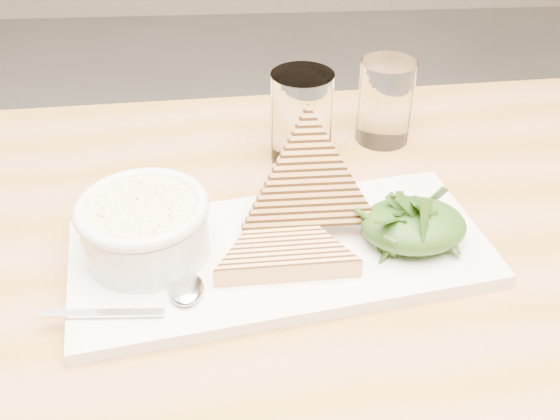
{
  "coord_description": "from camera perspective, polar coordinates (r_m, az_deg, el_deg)",
  "views": [
    {
      "loc": [
        0.09,
        -0.42,
        1.19
      ],
      "look_at": [
        0.12,
        0.1,
        0.8
      ],
      "focal_mm": 40.0,
      "sensor_mm": 36.0,
      "label": 1
    }
  ],
  "objects": [
    {
      "name": "sandwich_flat",
      "position": [
        0.64,
        0.35,
        -3.38
      ],
      "size": [
        0.18,
        0.18,
        0.02
      ],
      "primitive_type": null,
      "rotation": [
        0.0,
        0.0,
        0.04
      ],
      "color": "tan",
      "rests_on": "platter"
    },
    {
      "name": "salad_base",
      "position": [
        0.67,
        12.09,
        -1.36
      ],
      "size": [
        0.11,
        0.09,
        0.04
      ],
      "primitive_type": "ellipsoid",
      "color": "black",
      "rests_on": "platter"
    },
    {
      "name": "bowl_rim",
      "position": [
        0.63,
        -12.51,
        0.25
      ],
      "size": [
        0.13,
        0.13,
        0.01
      ],
      "primitive_type": "torus",
      "color": "white",
      "rests_on": "soup_bowl"
    },
    {
      "name": "glass_near",
      "position": [
        0.8,
        1.98,
        8.4
      ],
      "size": [
        0.08,
        0.08,
        0.12
      ],
      "primitive_type": "cylinder",
      "color": "white",
      "rests_on": "table_top"
    },
    {
      "name": "table_top",
      "position": [
        0.66,
        6.34,
        -7.59
      ],
      "size": [
        1.34,
        0.94,
        0.04
      ],
      "primitive_type": "cube",
      "rotation": [
        0.0,
        0.0,
        0.06
      ],
      "color": "#B4794F",
      "rests_on": "ground"
    },
    {
      "name": "platter",
      "position": [
        0.66,
        0.11,
        -3.95
      ],
      "size": [
        0.46,
        0.27,
        0.02
      ],
      "primitive_type": "cube",
      "rotation": [
        0.0,
        0.0,
        0.17
      ],
      "color": "white",
      "rests_on": "table_top"
    },
    {
      "name": "glass_far",
      "position": [
        0.86,
        9.58,
        9.75
      ],
      "size": [
        0.07,
        0.07,
        0.11
      ],
      "primitive_type": "cylinder",
      "color": "white",
      "rests_on": "table_top"
    },
    {
      "name": "sandwich_lean",
      "position": [
        0.65,
        2.73,
        2.23
      ],
      "size": [
        0.17,
        0.15,
        0.19
      ],
      "primitive_type": null,
      "rotation": [
        1.18,
        0.0,
        0.01
      ],
      "color": "tan",
      "rests_on": "sandwich_flat"
    },
    {
      "name": "spoon_bowl",
      "position": [
        0.61,
        -8.53,
        -7.15
      ],
      "size": [
        0.04,
        0.05,
        0.01
      ],
      "primitive_type": "ellipsoid",
      "rotation": [
        0.0,
        0.0,
        -0.05
      ],
      "color": "silver",
      "rests_on": "platter"
    },
    {
      "name": "soup",
      "position": [
        0.63,
        -12.49,
        0.1
      ],
      "size": [
        0.11,
        0.11,
        0.01
      ],
      "primitive_type": "cylinder",
      "color": "beige",
      "rests_on": "soup_bowl"
    },
    {
      "name": "soup_bowl",
      "position": [
        0.65,
        -12.14,
        -2.04
      ],
      "size": [
        0.13,
        0.13,
        0.05
      ],
      "primitive_type": "cylinder",
      "color": "white",
      "rests_on": "platter"
    },
    {
      "name": "spoon_handle",
      "position": [
        0.61,
        -15.93,
        -9.06
      ],
      "size": [
        0.11,
        0.01,
        0.0
      ],
      "primitive_type": "cube",
      "rotation": [
        0.0,
        0.0,
        -0.05
      ],
      "color": "silver",
      "rests_on": "platter"
    },
    {
      "name": "arugula_pile",
      "position": [
        0.67,
        12.15,
        -0.98
      ],
      "size": [
        0.11,
        0.1,
        0.05
      ],
      "primitive_type": null,
      "color": "#325E1C",
      "rests_on": "platter"
    }
  ]
}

